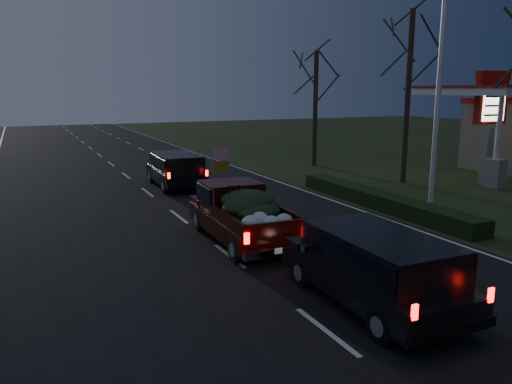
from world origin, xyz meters
name	(u,v)px	position (x,y,z in m)	size (l,w,h in m)	color
ground	(229,256)	(0.00, 0.00, 0.00)	(120.00, 120.00, 0.00)	black
road_asphalt	(229,256)	(0.00, 0.00, 0.01)	(14.00, 120.00, 0.02)	black
hedge_row	(380,200)	(7.80, 3.00, 0.30)	(1.00, 10.00, 0.60)	black
light_pole	(440,68)	(9.50, 2.00, 5.48)	(0.50, 0.90, 9.16)	silver
gas_price_pylon	(491,108)	(16.00, 4.99, 3.77)	(2.00, 0.41, 5.57)	gray
gas_canopy	(502,96)	(18.00, 6.00, 4.35)	(7.10, 6.10, 4.88)	silver
bare_tree_mid	(410,55)	(12.50, 7.00, 6.35)	(3.60, 3.60, 8.50)	black
bare_tree_far	(316,80)	(11.50, 14.00, 5.23)	(3.60, 3.60, 7.00)	black
pickup_truck	(241,210)	(0.90, 1.23, 0.99)	(2.11, 5.10, 2.64)	black
lead_suv	(176,167)	(1.60, 10.71, 1.01)	(2.10, 4.71, 1.34)	black
rear_suv	(376,262)	(1.59, -4.46, 1.02)	(2.21, 4.75, 1.35)	black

